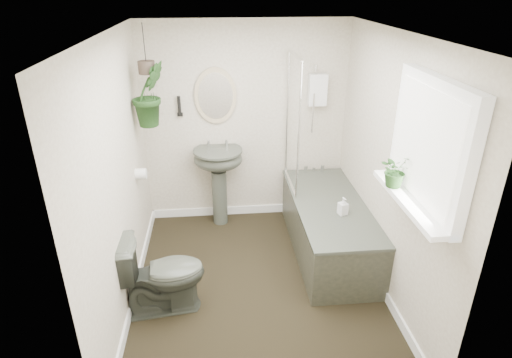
{
  "coord_description": "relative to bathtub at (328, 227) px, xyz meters",
  "views": [
    {
      "loc": [
        -0.33,
        -3.27,
        2.66
      ],
      "look_at": [
        0.0,
        0.15,
        1.05
      ],
      "focal_mm": 30.0,
      "sensor_mm": 36.0,
      "label": 1
    }
  ],
  "objects": [
    {
      "name": "floor",
      "position": [
        -0.8,
        -0.5,
        -0.3
      ],
      "size": [
        2.3,
        2.8,
        0.02
      ],
      "primitive_type": "cube",
      "color": "black",
      "rests_on": "ground"
    },
    {
      "name": "ceiling",
      "position": [
        -0.8,
        -0.5,
        2.02
      ],
      "size": [
        2.3,
        2.8,
        0.02
      ],
      "primitive_type": "cube",
      "color": "white",
      "rests_on": "ground"
    },
    {
      "name": "wall_back",
      "position": [
        -0.8,
        0.91,
        0.86
      ],
      "size": [
        2.3,
        0.02,
        2.3
      ],
      "primitive_type": "cube",
      "color": "beige",
      "rests_on": "ground"
    },
    {
      "name": "wall_front",
      "position": [
        -0.8,
        -1.91,
        0.86
      ],
      "size": [
        2.3,
        0.02,
        2.3
      ],
      "primitive_type": "cube",
      "color": "beige",
      "rests_on": "ground"
    },
    {
      "name": "wall_left",
      "position": [
        -1.96,
        -0.5,
        0.86
      ],
      "size": [
        0.02,
        2.8,
        2.3
      ],
      "primitive_type": "cube",
      "color": "beige",
      "rests_on": "ground"
    },
    {
      "name": "wall_right",
      "position": [
        0.36,
        -0.5,
        0.86
      ],
      "size": [
        0.02,
        2.8,
        2.3
      ],
      "primitive_type": "cube",
      "color": "beige",
      "rests_on": "ground"
    },
    {
      "name": "skirting",
      "position": [
        -0.8,
        -0.5,
        -0.24
      ],
      "size": [
        2.3,
        2.8,
        0.1
      ],
      "primitive_type": "cube",
      "color": "white",
      "rests_on": "floor"
    },
    {
      "name": "bathtub",
      "position": [
        0.0,
        0.0,
        0.0
      ],
      "size": [
        0.72,
        1.72,
        0.58
      ],
      "primitive_type": null,
      "color": "#3D4238",
      "rests_on": "floor"
    },
    {
      "name": "bath_screen",
      "position": [
        -0.33,
        0.49,
        0.99
      ],
      "size": [
        0.04,
        0.72,
        1.4
      ],
      "primitive_type": null,
      "color": "silver",
      "rests_on": "bathtub"
    },
    {
      "name": "shower_box",
      "position": [
        0.0,
        0.84,
        1.26
      ],
      "size": [
        0.2,
        0.1,
        0.35
      ],
      "primitive_type": "cube",
      "color": "white",
      "rests_on": "wall_back"
    },
    {
      "name": "oval_mirror",
      "position": [
        -1.13,
        0.87,
        1.21
      ],
      "size": [
        0.46,
        0.03,
        0.62
      ],
      "primitive_type": "ellipsoid",
      "color": "tan",
      "rests_on": "wall_back"
    },
    {
      "name": "wall_sconce",
      "position": [
        -1.53,
        0.86,
        1.11
      ],
      "size": [
        0.04,
        0.04,
        0.22
      ],
      "primitive_type": "cylinder",
      "color": "black",
      "rests_on": "wall_back"
    },
    {
      "name": "toilet_roll_holder",
      "position": [
        -1.9,
        0.2,
        0.61
      ],
      "size": [
        0.11,
        0.11,
        0.11
      ],
      "primitive_type": "cylinder",
      "rotation": [
        0.0,
        1.57,
        0.0
      ],
      "color": "white",
      "rests_on": "wall_left"
    },
    {
      "name": "window_recess",
      "position": [
        0.29,
        -1.2,
        1.36
      ],
      "size": [
        0.08,
        1.0,
        0.9
      ],
      "primitive_type": "cube",
      "color": "white",
      "rests_on": "wall_right"
    },
    {
      "name": "window_sill",
      "position": [
        0.22,
        -1.2,
        0.94
      ],
      "size": [
        0.18,
        1.0,
        0.04
      ],
      "primitive_type": "cube",
      "color": "white",
      "rests_on": "wall_right"
    },
    {
      "name": "window_blinds",
      "position": [
        0.24,
        -1.2,
        1.36
      ],
      "size": [
        0.01,
        0.86,
        0.76
      ],
      "primitive_type": "cube",
      "color": "white",
      "rests_on": "wall_right"
    },
    {
      "name": "toilet",
      "position": [
        -1.65,
        -0.73,
        0.08
      ],
      "size": [
        0.77,
        0.5,
        0.74
      ],
      "primitive_type": "imported",
      "rotation": [
        0.0,
        0.0,
        1.7
      ],
      "color": "#3D4238",
      "rests_on": "floor"
    },
    {
      "name": "pedestal_sink",
      "position": [
        -1.13,
        0.71,
        0.18
      ],
      "size": [
        0.59,
        0.51,
        0.94
      ],
      "primitive_type": null,
      "rotation": [
        0.0,
        0.0,
        -0.08
      ],
      "color": "#3D4238",
      "rests_on": "floor"
    },
    {
      "name": "sill_plant",
      "position": [
        0.17,
        -0.99,
        1.09
      ],
      "size": [
        0.29,
        0.27,
        0.26
      ],
      "primitive_type": "imported",
      "rotation": [
        0.0,
        0.0,
        0.39
      ],
      "color": "black",
      "rests_on": "window_sill"
    },
    {
      "name": "hanging_plant",
      "position": [
        -1.77,
        0.45,
        1.35
      ],
      "size": [
        0.45,
        0.44,
        0.63
      ],
      "primitive_type": "imported",
      "rotation": [
        0.0,
        0.0,
        0.65
      ],
      "color": "black",
      "rests_on": "ceiling"
    },
    {
      "name": "soap_bottle",
      "position": [
        0.06,
        -0.23,
        0.38
      ],
      "size": [
        0.1,
        0.1,
        0.18
      ],
      "primitive_type": "imported",
      "rotation": [
        0.0,
        0.0,
        0.32
      ],
      "color": "black",
      "rests_on": "bathtub"
    },
    {
      "name": "hanging_pot",
      "position": [
        -1.77,
        0.45,
        1.61
      ],
      "size": [
        0.16,
        0.16,
        0.12
      ],
      "primitive_type": "cylinder",
      "color": "#3D3027",
      "rests_on": "ceiling"
    }
  ]
}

